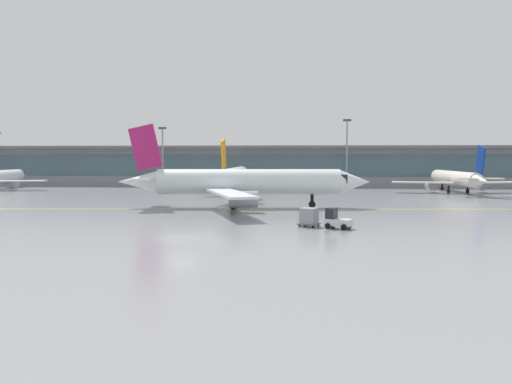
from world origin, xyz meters
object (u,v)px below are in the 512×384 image
object	(u,v)px
taxiing_regional_jet	(245,183)
baggage_tug	(336,220)
gate_airplane_2	(456,179)
apron_light_mast_2	(347,150)
gate_airplane_1	(234,176)
cargo_dolly_lead	(309,216)
apron_light_mast_1	(163,154)

from	to	relation	value
taxiing_regional_jet	baggage_tug	xyz separation A→B (m)	(11.33, -19.96, -2.65)
gate_airplane_2	apron_light_mast_2	bearing A→B (deg)	52.05
gate_airplane_1	gate_airplane_2	bearing A→B (deg)	-88.74
apron_light_mast_2	taxiing_regional_jet	bearing A→B (deg)	-111.81
taxiing_regional_jet	apron_light_mast_2	world-z (taller)	apron_light_mast_2
cargo_dolly_lead	apron_light_mast_2	xyz separation A→B (m)	(9.60, 64.19, 7.35)
gate_airplane_1	cargo_dolly_lead	size ratio (longest dim) A/B	12.22
apron_light_mast_1	baggage_tug	bearing A→B (deg)	-61.68
baggage_tug	apron_light_mast_2	size ratio (longest dim) A/B	0.19
baggage_tug	apron_light_mast_1	world-z (taller)	apron_light_mast_1
baggage_tug	cargo_dolly_lead	xyz separation A→B (m)	(-2.73, 1.28, 0.16)
apron_light_mast_1	apron_light_mast_2	size ratio (longest dim) A/B	0.90
taxiing_regional_jet	apron_light_mast_1	world-z (taller)	apron_light_mast_1
gate_airplane_2	apron_light_mast_2	xyz separation A→B (m)	(-20.17, 13.09, 5.65)
taxiing_regional_jet	baggage_tug	world-z (taller)	taxiing_regional_jet
apron_light_mast_2	gate_airplane_1	bearing A→B (deg)	-151.42
gate_airplane_1	apron_light_mast_1	bearing A→B (deg)	55.52
cargo_dolly_lead	gate_airplane_2	bearing A→B (deg)	84.89
apron_light_mast_1	apron_light_mast_2	world-z (taller)	apron_light_mast_2
apron_light_mast_2	cargo_dolly_lead	bearing A→B (deg)	-98.51
gate_airplane_2	baggage_tug	distance (m)	58.98
gate_airplane_2	cargo_dolly_lead	size ratio (longest dim) A/B	10.75
gate_airplane_1	apron_light_mast_2	bearing A→B (deg)	-60.11
gate_airplane_2	baggage_tug	size ratio (longest dim) A/B	9.41
cargo_dolly_lead	baggage_tug	bearing A→B (deg)	-0.00
gate_airplane_1	apron_light_mast_2	world-z (taller)	apron_light_mast_2
cargo_dolly_lead	apron_light_mast_1	xyz separation A→B (m)	(-32.64, 64.35, 6.55)
gate_airplane_2	baggage_tug	world-z (taller)	gate_airplane_2
gate_airplane_1	cargo_dolly_lead	world-z (taller)	gate_airplane_1
gate_airplane_1	cargo_dolly_lead	bearing A→B (deg)	-163.02
baggage_tug	apron_light_mast_1	bearing A→B (deg)	143.44
taxiing_regional_jet	apron_light_mast_1	distance (m)	51.76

